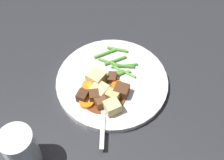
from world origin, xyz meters
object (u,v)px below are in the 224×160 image
at_px(water_glass, 21,149).
at_px(potato_chunk_3, 96,78).
at_px(carrot_slice_0, 95,87).
at_px(meat_chunk_0, 82,96).
at_px(potato_chunk_0, 112,107).
at_px(meat_chunk_1, 101,102).
at_px(dinner_plate, 112,82).
at_px(meat_chunk_2, 94,96).
at_px(fork, 103,112).
at_px(meat_chunk_4, 112,78).
at_px(carrot_slice_1, 105,95).
at_px(potato_chunk_2, 112,96).
at_px(meat_chunk_3, 121,90).
at_px(carrot_slice_3, 87,102).
at_px(potato_chunk_1, 99,90).
at_px(carrot_slice_2, 108,101).
at_px(carrot_slice_4, 118,87).
at_px(carrot_slice_5, 88,85).

bearing_deg(water_glass, potato_chunk_3, 179.43).
height_order(carrot_slice_0, meat_chunk_0, meat_chunk_0).
relative_size(carrot_slice_0, potato_chunk_0, 0.97).
bearing_deg(meat_chunk_1, dinner_plate, -163.52).
bearing_deg(meat_chunk_2, fork, 67.81).
bearing_deg(meat_chunk_4, meat_chunk_1, 16.84).
distance_m(potato_chunk_0, potato_chunk_3, 0.09).
relative_size(carrot_slice_1, meat_chunk_1, 1.19).
bearing_deg(meat_chunk_1, carrot_slice_0, -124.95).
bearing_deg(potato_chunk_2, meat_chunk_3, 160.82).
bearing_deg(carrot_slice_3, meat_chunk_4, 174.69).
xyz_separation_m(carrot_slice_1, potato_chunk_3, (-0.02, -0.04, 0.01)).
height_order(dinner_plate, carrot_slice_1, carrot_slice_1).
distance_m(potato_chunk_0, potato_chunk_1, 0.06).
height_order(carrot_slice_2, meat_chunk_1, meat_chunk_1).
bearing_deg(meat_chunk_1, meat_chunk_2, -98.21).
bearing_deg(meat_chunk_1, carrot_slice_1, -163.93).
bearing_deg(dinner_plate, carrot_slice_4, 64.15).
height_order(carrot_slice_2, potato_chunk_3, potato_chunk_3).
xyz_separation_m(potato_chunk_3, meat_chunk_2, (0.04, 0.03, -0.00)).
height_order(potato_chunk_2, meat_chunk_1, same).
distance_m(carrot_slice_0, meat_chunk_4, 0.05).
bearing_deg(meat_chunk_0, potato_chunk_1, 150.30).
bearing_deg(meat_chunk_0, fork, 89.52).
height_order(dinner_plate, meat_chunk_2, meat_chunk_2).
height_order(meat_chunk_0, meat_chunk_4, meat_chunk_0).
xyz_separation_m(potato_chunk_2, meat_chunk_2, (0.03, -0.03, 0.00)).
bearing_deg(carrot_slice_3, carrot_slice_0, -167.40).
bearing_deg(meat_chunk_2, meat_chunk_4, 178.94).
relative_size(dinner_plate, carrot_slice_3, 8.15).
relative_size(carrot_slice_3, water_glass, 0.33).
bearing_deg(potato_chunk_3, meat_chunk_0, 5.30).
distance_m(carrot_slice_3, carrot_slice_5, 0.05).
relative_size(potato_chunk_2, meat_chunk_4, 1.09).
distance_m(potato_chunk_1, water_glass, 0.22).
distance_m(carrot_slice_3, potato_chunk_2, 0.06).
distance_m(meat_chunk_1, meat_chunk_4, 0.08).
bearing_deg(potato_chunk_2, carrot_slice_3, -41.97).
xyz_separation_m(potato_chunk_0, potato_chunk_2, (-0.03, -0.02, -0.00)).
xyz_separation_m(potato_chunk_3, water_glass, (0.25, -0.00, 0.02)).
bearing_deg(water_glass, carrot_slice_0, 176.59).
bearing_deg(carrot_slice_5, fork, 63.18).
height_order(potato_chunk_1, water_glass, water_glass).
bearing_deg(water_glass, potato_chunk_2, 164.03).
bearing_deg(potato_chunk_1, carrot_slice_4, 143.78).
relative_size(potato_chunk_3, fork, 0.26).
bearing_deg(meat_chunk_2, carrot_slice_3, -19.83).
bearing_deg(potato_chunk_0, carrot_slice_5, -103.44).
height_order(meat_chunk_0, meat_chunk_3, meat_chunk_3).
bearing_deg(carrot_slice_5, meat_chunk_3, 111.53).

